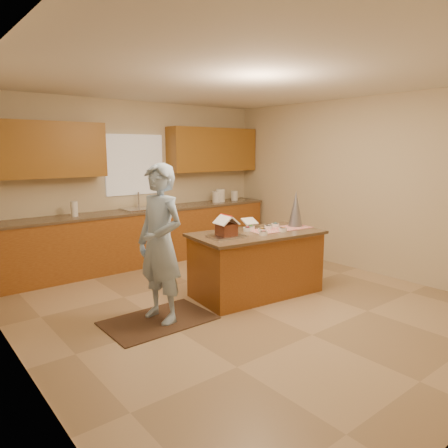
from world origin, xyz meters
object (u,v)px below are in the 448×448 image
at_px(tinsel_tree, 296,209).
at_px(gingerbread_house, 226,228).
at_px(boy, 160,243).
at_px(island_base, 256,265).

height_order(tinsel_tree, gingerbread_house, tinsel_tree).
bearing_deg(boy, island_base, 78.54).
height_order(boy, gingerbread_house, boy).
height_order(island_base, gingerbread_house, gingerbread_house).
bearing_deg(tinsel_tree, island_base, 177.16).
bearing_deg(island_base, tinsel_tree, 3.67).
relative_size(tinsel_tree, boy, 0.29).
xyz_separation_m(tinsel_tree, boy, (-2.14, 0.06, -0.20)).
bearing_deg(gingerbread_house, boy, 178.95).
relative_size(boy, gingerbread_house, 6.22).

